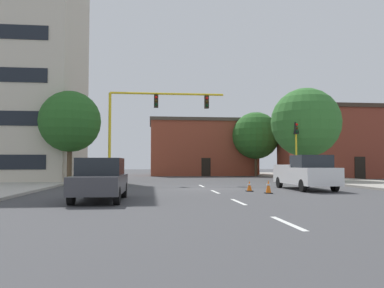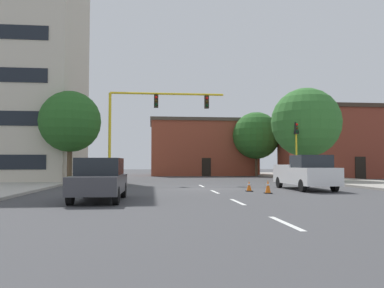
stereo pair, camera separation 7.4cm
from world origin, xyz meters
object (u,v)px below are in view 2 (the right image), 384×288
object	(u,v)px
tree_right_mid	(306,123)
sedan_dark_gray_near_left	(100,179)
tree_right_far	(256,136)
traffic_cone_roadside_a	(249,186)
traffic_cone_roadside_b	(268,187)
traffic_signal_gantry	(126,153)
tree_left_near	(70,122)
pickup_truck_white	(305,173)
traffic_light_pole_right	(296,138)

from	to	relation	value
tree_right_mid	sedan_dark_gray_near_left	world-z (taller)	tree_right_mid
tree_right_far	sedan_dark_gray_near_left	xyz separation A→B (m)	(-14.69, -29.46, -4.01)
traffic_cone_roadside_a	traffic_cone_roadside_b	distance (m)	1.65
traffic_signal_gantry	tree_left_near	bearing A→B (deg)	171.64
tree_right_mid	pickup_truck_white	distance (m)	11.48
tree_right_mid	pickup_truck_white	size ratio (longest dim) A/B	1.47
sedan_dark_gray_near_left	tree_right_mid	bearing A→B (deg)	45.65
traffic_light_pole_right	tree_left_near	world-z (taller)	tree_left_near
sedan_dark_gray_near_left	traffic_cone_roadside_b	size ratio (longest dim) A/B	6.48
traffic_cone_roadside_b	tree_right_mid	bearing A→B (deg)	59.91
sedan_dark_gray_near_left	traffic_cone_roadside_a	distance (m)	8.76
traffic_cone_roadside_b	sedan_dark_gray_near_left	bearing A→B (deg)	-158.76
traffic_signal_gantry	tree_right_mid	bearing A→B (deg)	10.59
traffic_cone_roadside_a	traffic_cone_roadside_b	xyz separation A→B (m)	(0.58, -1.55, 0.05)
traffic_light_pole_right	tree_right_mid	xyz separation A→B (m)	(1.69, 2.12, 1.48)
traffic_light_pole_right	sedan_dark_gray_near_left	distance (m)	19.21
traffic_light_pole_right	tree_left_near	bearing A→B (deg)	-179.82
traffic_cone_roadside_a	tree_right_mid	bearing A→B (deg)	54.42
pickup_truck_white	traffic_cone_roadside_b	xyz separation A→B (m)	(-3.01, -2.54, -0.63)
tree_left_near	traffic_cone_roadside_a	xyz separation A→B (m)	(11.34, -8.71, -4.35)
tree_right_far	pickup_truck_white	size ratio (longest dim) A/B	1.43
traffic_signal_gantry	traffic_cone_roadside_a	world-z (taller)	traffic_signal_gantry
traffic_signal_gantry	tree_left_near	world-z (taller)	tree_left_near
tree_right_far	pickup_truck_white	xyz separation A→B (m)	(-3.69, -23.82, -3.92)
traffic_signal_gantry	sedan_dark_gray_near_left	bearing A→B (deg)	-91.12
sedan_dark_gray_near_left	pickup_truck_white	bearing A→B (deg)	27.17
traffic_light_pole_right	pickup_truck_white	world-z (taller)	traffic_light_pole_right
sedan_dark_gray_near_left	traffic_cone_roadside_a	xyz separation A→B (m)	(7.40, 4.65, -0.60)
tree_right_mid	sedan_dark_gray_near_left	distance (m)	22.12
tree_right_mid	traffic_cone_roadside_a	xyz separation A→B (m)	(-7.79, -10.89, -4.72)
traffic_signal_gantry	tree_right_mid	size ratio (longest dim) A/B	1.18
traffic_light_pole_right	tree_right_far	world-z (taller)	tree_right_far
pickup_truck_white	traffic_light_pole_right	bearing A→B (deg)	72.13
traffic_light_pole_right	tree_left_near	xyz separation A→B (m)	(-17.44, -0.05, 1.11)
traffic_cone_roadside_b	traffic_cone_roadside_a	bearing A→B (deg)	110.62
traffic_light_pole_right	traffic_cone_roadside_b	distance (m)	12.12
tree_right_far	tree_right_mid	distance (m)	13.93
traffic_light_pole_right	traffic_cone_roadside_b	xyz separation A→B (m)	(-5.52, -10.31, -3.19)
traffic_signal_gantry	sedan_dark_gray_near_left	distance (m)	12.82
pickup_truck_white	traffic_cone_roadside_b	distance (m)	3.99
pickup_truck_white	traffic_cone_roadside_a	distance (m)	3.79
tree_right_mid	traffic_cone_roadside_b	xyz separation A→B (m)	(-7.21, -12.44, -4.67)
sedan_dark_gray_near_left	traffic_cone_roadside_a	size ratio (longest dim) A/B	7.64
tree_right_far	tree_left_near	bearing A→B (deg)	-139.15
traffic_cone_roadside_b	tree_left_near	bearing A→B (deg)	139.29
tree_left_near	traffic_cone_roadside_a	size ratio (longest dim) A/B	11.66
traffic_signal_gantry	tree_right_mid	world-z (taller)	tree_right_mid
tree_left_near	tree_right_mid	bearing A→B (deg)	6.50
traffic_light_pole_right	pickup_truck_white	size ratio (longest dim) A/B	0.89
traffic_cone_roadside_a	tree_left_near	bearing A→B (deg)	142.47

